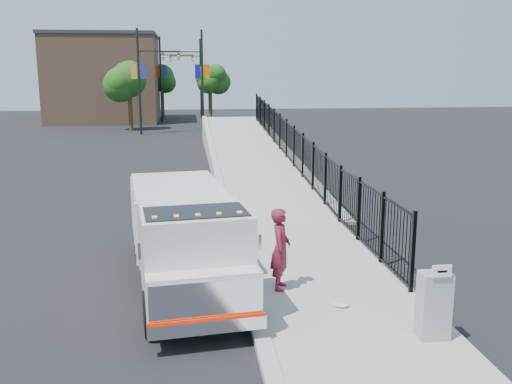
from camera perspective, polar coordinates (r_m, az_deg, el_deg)
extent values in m
plane|color=black|center=(14.29, -1.41, -8.06)|extent=(120.00, 120.00, 0.00)
cube|color=#9E998E|center=(12.76, 8.27, -10.44)|extent=(3.55, 12.00, 0.12)
cube|color=#ADAAA3|center=(12.41, -0.50, -10.88)|extent=(0.30, 12.00, 0.16)
cube|color=#9E998E|center=(29.96, -0.33, 2.66)|extent=(3.95, 24.06, 3.19)
cube|color=black|center=(26.12, 3.80, 3.23)|extent=(0.10, 28.00, 1.80)
cube|color=black|center=(13.65, -7.19, -6.97)|extent=(1.59, 6.09, 0.19)
cube|color=silver|center=(11.45, -6.12, -6.05)|extent=(2.30, 2.18, 1.77)
cube|color=silver|center=(10.57, -5.25, -10.17)|extent=(2.14, 0.86, 0.89)
cube|color=silver|center=(10.27, -4.97, -10.85)|extent=(2.03, 0.31, 0.75)
cube|color=silver|center=(10.39, -4.86, -13.25)|extent=(2.13, 0.41, 0.25)
cube|color=#FA2302|center=(10.33, -4.87, -12.59)|extent=(2.12, 0.29, 0.05)
cube|color=black|center=(11.08, -6.03, -3.79)|extent=(2.07, 1.37, 0.75)
cube|color=silver|center=(14.49, -7.81, -2.20)|extent=(2.55, 3.94, 1.51)
cube|color=silver|center=(10.40, -11.59, -5.81)|extent=(0.06, 0.06, 0.31)
cube|color=silver|center=(10.69, 0.39, -5.06)|extent=(0.06, 0.06, 0.31)
cube|color=orange|center=(10.61, -10.11, -2.55)|extent=(0.10, 0.08, 0.05)
cube|color=orange|center=(10.64, -7.97, -2.43)|extent=(0.10, 0.08, 0.05)
cube|color=orange|center=(10.69, -5.84, -2.32)|extent=(0.10, 0.08, 0.05)
cube|color=orange|center=(10.74, -3.74, -2.20)|extent=(0.10, 0.08, 0.05)
cube|color=orange|center=(10.82, -1.66, -2.08)|extent=(0.10, 0.08, 0.05)
cylinder|color=black|center=(11.13, -10.42, -11.87)|extent=(0.39, 0.91, 0.89)
cylinder|color=black|center=(11.35, -0.84, -11.16)|extent=(0.39, 0.91, 0.89)
cylinder|color=black|center=(15.20, -11.43, -5.30)|extent=(0.39, 0.91, 0.89)
cylinder|color=black|center=(15.36, -4.46, -4.89)|extent=(0.39, 0.91, 0.89)
cylinder|color=black|center=(16.13, -11.58, -4.28)|extent=(0.39, 0.91, 0.89)
cylinder|color=black|center=(16.29, -5.02, -3.91)|extent=(0.39, 0.91, 0.89)
imported|color=maroon|center=(12.70, 2.47, -5.70)|extent=(0.60, 0.77, 1.85)
cube|color=gray|center=(11.02, 17.35, -10.77)|extent=(0.55, 0.40, 1.25)
cube|color=white|center=(10.58, 18.09, -7.53)|extent=(0.35, 0.04, 0.22)
ellipsoid|color=silver|center=(12.20, 8.54, -11.03)|extent=(0.32, 0.32, 0.08)
cylinder|color=black|center=(45.20, -11.61, 10.71)|extent=(0.18, 0.18, 8.00)
cube|color=black|center=(45.11, -9.66, 13.71)|extent=(3.20, 0.08, 0.08)
cube|color=black|center=(45.06, -7.76, 13.32)|extent=(0.18, 0.22, 0.60)
cube|color=navy|center=(45.16, -11.21, 11.74)|extent=(0.45, 0.04, 1.10)
cube|color=orange|center=(45.22, -12.11, 11.71)|extent=(0.45, 0.04, 1.10)
cylinder|color=black|center=(46.37, -5.38, 10.93)|extent=(0.18, 0.18, 8.00)
cube|color=black|center=(46.37, -7.47, 13.73)|extent=(3.20, 0.08, 0.08)
cube|color=black|center=(46.39, -9.29, 13.24)|extent=(0.18, 0.22, 0.60)
cube|color=#F15A04|center=(46.38, -4.96, 11.93)|extent=(0.45, 0.04, 1.10)
cube|color=navy|center=(46.36, -5.84, 11.91)|extent=(0.45, 0.04, 1.10)
cylinder|color=black|center=(56.20, -9.49, 11.02)|extent=(0.18, 0.18, 8.00)
cube|color=black|center=(56.17, -7.90, 13.42)|extent=(3.20, 0.08, 0.08)
cube|color=black|center=(56.16, -6.38, 13.10)|extent=(0.18, 0.22, 0.60)
cube|color=navy|center=(56.18, -9.16, 11.85)|extent=(0.45, 0.04, 1.10)
cube|color=#BF3204|center=(56.21, -9.88, 11.83)|extent=(0.45, 0.04, 1.10)
cylinder|color=black|center=(60.43, -5.55, 11.20)|extent=(0.18, 0.18, 8.00)
cube|color=black|center=(60.42, -7.16, 13.34)|extent=(3.20, 0.08, 0.08)
cube|color=black|center=(60.43, -8.55, 12.97)|extent=(0.18, 0.22, 0.60)
cube|color=gold|center=(60.44, -5.23, 11.96)|extent=(0.45, 0.04, 1.10)
cube|color=navy|center=(60.42, -5.91, 11.95)|extent=(0.45, 0.04, 1.10)
cylinder|color=#382314|center=(48.30, -12.44, 7.90)|extent=(0.36, 0.36, 3.20)
sphere|color=#194714|center=(48.20, -12.57, 10.74)|extent=(3.00, 3.00, 3.00)
cylinder|color=#382314|center=(52.72, -4.59, 8.47)|extent=(0.36, 0.36, 3.20)
sphere|color=#194714|center=(52.63, -4.63, 11.08)|extent=(2.07, 2.07, 2.07)
cylinder|color=#382314|center=(60.53, -9.33, 8.82)|extent=(0.36, 0.36, 3.20)
sphere|color=#194714|center=(60.45, -9.41, 11.09)|extent=(2.54, 2.54, 2.54)
cube|color=#8C664C|center=(57.88, -14.88, 10.82)|extent=(10.00, 10.00, 8.00)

